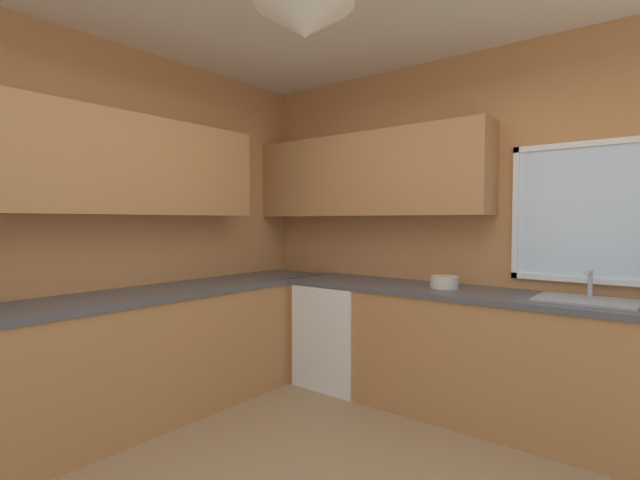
# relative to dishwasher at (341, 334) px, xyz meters

# --- Properties ---
(room_shell) EXTENTS (4.01, 4.06, 2.76)m
(room_shell) POSITION_rel_dishwasher_xyz_m (0.16, -1.02, 1.46)
(room_shell) COLOR #C6844C
(room_shell) RESTS_ON ground_plane
(counter_run_left) EXTENTS (0.65, 3.67, 0.91)m
(counter_run_left) POSITION_rel_dishwasher_xyz_m (-0.66, -1.63, 0.02)
(counter_run_left) COLOR #AD7542
(counter_run_left) RESTS_ON ground_plane
(counter_run_back) EXTENTS (3.10, 0.65, 0.91)m
(counter_run_back) POSITION_rel_dishwasher_xyz_m (1.18, 0.03, 0.02)
(counter_run_back) COLOR #AD7542
(counter_run_back) RESTS_ON ground_plane
(dishwasher) EXTENTS (0.60, 0.60, 0.86)m
(dishwasher) POSITION_rel_dishwasher_xyz_m (0.00, 0.00, 0.00)
(dishwasher) COLOR white
(dishwasher) RESTS_ON ground_plane
(sink_assembly) EXTENTS (0.56, 0.40, 0.19)m
(sink_assembly) POSITION_rel_dishwasher_xyz_m (1.84, 0.04, 0.49)
(sink_assembly) COLOR #9EA0A5
(sink_assembly) RESTS_ON counter_run_back
(bowl) EXTENTS (0.20, 0.20, 0.09)m
(bowl) POSITION_rel_dishwasher_xyz_m (0.92, 0.03, 0.52)
(bowl) COLOR beige
(bowl) RESTS_ON counter_run_back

